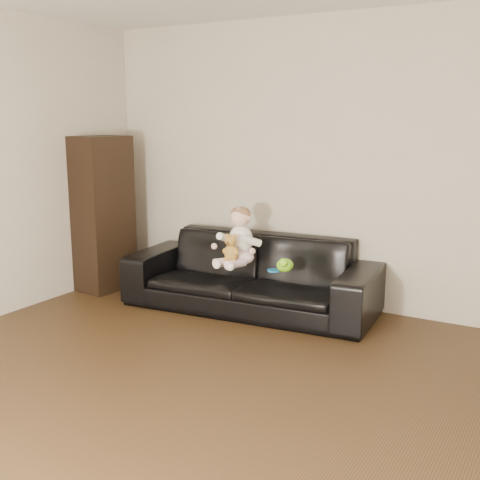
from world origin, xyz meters
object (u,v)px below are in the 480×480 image
Objects in this scene: sofa at (251,274)px; teddy_bear at (231,248)px; cabinet at (103,214)px; toy_green at (285,265)px; toy_rattle at (282,268)px; toy_blue_disc at (274,270)px; baby at (239,239)px.

teddy_bear is (-0.04, -0.28, 0.28)m from sofa.
teddy_bear is (1.56, -0.12, -0.16)m from cabinet.
sofa reaches higher than toy_green.
toy_green is 0.03m from toy_rattle.
toy_blue_disc is at bearing -162.10° from toy_rattle.
sofa is at bearing 86.64° from baby.
cabinet is at bearing -179.11° from sofa.
toy_rattle is at bearing -155.67° from toy_green.
baby is at bearing 7.49° from cabinet.
sofa is at bearing 160.29° from toy_green.
cabinet is 1.94m from toy_blue_disc.
baby is at bearing 171.38° from toy_blue_disc.
baby is at bearing 106.80° from teddy_bear.
toy_rattle is 0.08m from toy_blue_disc.
sofa is at bearing 11.83° from cabinet.
sofa is 1.47× the size of cabinet.
toy_rattle is (0.39, -0.16, 0.14)m from sofa.
baby reaches higher than toy_blue_disc.
cabinet reaches higher than teddy_bear.
teddy_bear is 0.49m from toy_green.
teddy_bear is at bearing -164.34° from toy_blue_disc.
toy_green is (0.41, -0.15, 0.16)m from sofa.
teddy_bear reaches higher than toy_blue_disc.
sofa is 1.66m from cabinet.
sofa is 0.46m from toy_green.
cabinet is at bearing -159.33° from baby.
toy_blue_disc is at bearing 28.82° from teddy_bear.
toy_blue_disc is (1.92, -0.02, -0.33)m from cabinet.
toy_green is at bearing -24.58° from sofa.
baby reaches higher than sofa.
cabinet is 2.01m from toy_rattle.
toy_green reaches higher than toy_blue_disc.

